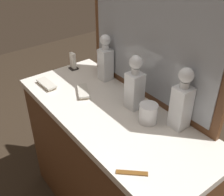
{
  "coord_description": "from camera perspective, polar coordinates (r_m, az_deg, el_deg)",
  "views": [
    {
      "loc": [
        0.91,
        -0.7,
        1.66
      ],
      "look_at": [
        0.0,
        0.0,
        0.91
      ],
      "focal_mm": 44.5,
      "sensor_mm": 36.0,
      "label": 1
    }
  ],
  "objects": [
    {
      "name": "dresser",
      "position": [
        1.69,
        -0.0,
        -14.19
      ],
      "size": [
        1.19,
        0.5,
        0.83
      ],
      "color": "brown",
      "rests_on": "ground_plane"
    },
    {
      "name": "dresser_mirror",
      "position": [
        1.39,
        7.86,
        12.03
      ],
      "size": [
        0.92,
        0.03,
        0.67
      ],
      "color": "brown",
      "rests_on": "dresser"
    },
    {
      "name": "crystal_decanter_far_right",
      "position": [
        1.29,
        14.08,
        -1.29
      ],
      "size": [
        0.08,
        0.08,
        0.31
      ],
      "color": "white",
      "rests_on": "dresser"
    },
    {
      "name": "crystal_decanter_far_left",
      "position": [
        1.39,
        4.67,
        2.15
      ],
      "size": [
        0.08,
        0.08,
        0.29
      ],
      "color": "white",
      "rests_on": "dresser"
    },
    {
      "name": "crystal_decanter_right",
      "position": [
        1.65,
        -1.35,
        7.4
      ],
      "size": [
        0.07,
        0.07,
        0.28
      ],
      "color": "white",
      "rests_on": "dresser"
    },
    {
      "name": "crystal_tumbler_left",
      "position": [
        1.33,
        7.45,
        -3.3
      ],
      "size": [
        0.09,
        0.09,
        0.1
      ],
      "color": "white",
      "rests_on": "dresser"
    },
    {
      "name": "silver_brush_right",
      "position": [
        1.56,
        -5.98,
        1.3
      ],
      "size": [
        0.15,
        0.11,
        0.02
      ],
      "color": "#B7A88C",
      "rests_on": "dresser"
    },
    {
      "name": "silver_brush_left",
      "position": [
        1.66,
        -13.31,
        2.77
      ],
      "size": [
        0.15,
        0.06,
        0.02
      ],
      "color": "#B7A88C",
      "rests_on": "dresser"
    },
    {
      "name": "tortoiseshell_comb",
      "position": [
        1.11,
        4.12,
        -15.11
      ],
      "size": [
        0.1,
        0.1,
        0.01
      ],
      "color": "brown",
      "rests_on": "dresser"
    },
    {
      "name": "napkin_holder",
      "position": [
        1.82,
        -8.01,
        7.26
      ],
      "size": [
        0.05,
        0.05,
        0.11
      ],
      "color": "black",
      "rests_on": "dresser"
    }
  ]
}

